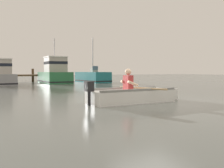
{
  "coord_description": "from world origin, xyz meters",
  "views": [
    {
      "loc": [
        -5.27,
        -6.83,
        1.11
      ],
      "look_at": [
        -0.29,
        2.47,
        0.55
      ],
      "focal_mm": 39.43,
      "sensor_mm": 36.0,
      "label": 1
    }
  ],
  "objects_px": {
    "moored_boat_teal": "(92,77)",
    "moored_boat_grey": "(0,75)",
    "moored_boat_green": "(55,73)",
    "rowboat_with_person": "(133,95)"
  },
  "relations": [
    {
      "from": "rowboat_with_person",
      "to": "moored_boat_green",
      "type": "distance_m",
      "value": 15.09
    },
    {
      "from": "rowboat_with_person",
      "to": "moored_boat_teal",
      "type": "xyz_separation_m",
      "value": [
        4.95,
        14.93,
        0.24
      ]
    },
    {
      "from": "moored_boat_teal",
      "to": "moored_boat_green",
      "type": "bearing_deg",
      "value": 178.38
    },
    {
      "from": "moored_boat_green",
      "to": "rowboat_with_person",
      "type": "bearing_deg",
      "value": -94.73
    },
    {
      "from": "rowboat_with_person",
      "to": "moored_boat_teal",
      "type": "bearing_deg",
      "value": 71.65
    },
    {
      "from": "moored_boat_teal",
      "to": "moored_boat_grey",
      "type": "bearing_deg",
      "value": 178.18
    },
    {
      "from": "moored_boat_green",
      "to": "moored_boat_teal",
      "type": "xyz_separation_m",
      "value": [
        3.71,
        -0.1,
        -0.4
      ]
    },
    {
      "from": "moored_boat_grey",
      "to": "moored_boat_green",
      "type": "bearing_deg",
      "value": -1.98
    },
    {
      "from": "moored_boat_teal",
      "to": "rowboat_with_person",
      "type": "bearing_deg",
      "value": -108.35
    },
    {
      "from": "rowboat_with_person",
      "to": "moored_boat_teal",
      "type": "distance_m",
      "value": 15.73
    }
  ]
}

